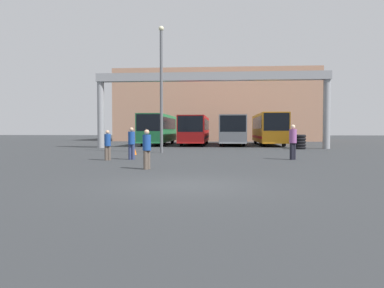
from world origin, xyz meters
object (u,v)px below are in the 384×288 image
object	(u,v)px
pedestrian_mid_left	(293,141)
bus_slot_1	(195,129)
bus_slot_0	(158,128)
tire_stack	(300,142)
pedestrian_mid_right	(147,148)
traffic_cone	(133,149)
bus_slot_3	(269,127)
lamp_post	(161,84)
pedestrian_near_right	(108,144)
pedestrian_near_center	(132,143)
bus_slot_2	(231,129)

from	to	relation	value
pedestrian_mid_left	bus_slot_1	bearing A→B (deg)	69.78
bus_slot_0	tire_stack	bearing A→B (deg)	-30.75
pedestrian_mid_right	tire_stack	world-z (taller)	pedestrian_mid_right
pedestrian_mid_right	traffic_cone	size ratio (longest dim) A/B	2.23
bus_slot_3	lamp_post	bearing A→B (deg)	-122.49
pedestrian_near_right	lamp_post	distance (m)	7.82
pedestrian_near_center	lamp_post	xyz separation A→B (m)	(0.63, 5.99, 3.80)
bus_slot_0	pedestrian_near_center	size ratio (longest dim) A/B	6.36
bus_slot_1	bus_slot_2	size ratio (longest dim) A/B	0.99
tire_stack	lamp_post	bearing A→B (deg)	-150.59
bus_slot_0	pedestrian_near_right	xyz separation A→B (m)	(0.84, -20.35, -0.97)
bus_slot_0	tire_stack	xyz separation A→B (m)	(13.17, -7.83, -1.21)
pedestrian_mid_left	pedestrian_mid_right	bearing A→B (deg)	179.77
pedestrian_mid_left	tire_stack	world-z (taller)	pedestrian_mid_left
bus_slot_0	lamp_post	distance (m)	14.33
bus_slot_0	pedestrian_mid_left	distance (m)	21.86
bus_slot_3	lamp_post	xyz separation A→B (m)	(-9.01, -14.14, 2.86)
bus_slot_0	pedestrian_near_right	distance (m)	20.39
bus_slot_0	bus_slot_3	xyz separation A→B (m)	(11.61, 0.36, 0.04)
pedestrian_near_right	pedestrian_mid_left	world-z (taller)	pedestrian_mid_left
pedestrian_near_center	pedestrian_mid_left	size ratio (longest dim) A/B	0.92
tire_stack	bus_slot_1	bearing A→B (deg)	137.92
bus_slot_0	bus_slot_3	bearing A→B (deg)	1.75
pedestrian_near_center	tire_stack	distance (m)	16.37
bus_slot_1	lamp_post	distance (m)	14.72
pedestrian_near_center	traffic_cone	size ratio (longest dim) A/B	2.39
bus_slot_1	bus_slot_2	distance (m)	3.87
pedestrian_mid_left	traffic_cone	distance (m)	9.99
bus_slot_0	lamp_post	bearing A→B (deg)	-79.32
bus_slot_3	bus_slot_2	bearing A→B (deg)	176.21
pedestrian_mid_left	traffic_cone	xyz separation A→B (m)	(-9.42, 3.26, -0.63)
bus_slot_2	tire_stack	xyz separation A→B (m)	(5.43, -8.45, -1.13)
pedestrian_near_right	traffic_cone	bearing A→B (deg)	-123.66
bus_slot_3	pedestrian_near_center	size ratio (longest dim) A/B	6.77
traffic_cone	tire_stack	world-z (taller)	tire_stack
pedestrian_near_center	bus_slot_2	bearing A→B (deg)	73.98
traffic_cone	lamp_post	bearing A→B (deg)	54.57
pedestrian_mid_left	lamp_post	world-z (taller)	lamp_post
bus_slot_1	bus_slot_0	bearing A→B (deg)	-171.76
bus_slot_3	pedestrian_near_right	bearing A→B (deg)	-117.48
bus_slot_2	bus_slot_3	world-z (taller)	bus_slot_3
pedestrian_near_right	lamp_post	size ratio (longest dim) A/B	0.18
bus_slot_1	pedestrian_mid_right	size ratio (longest dim) A/B	7.53
bus_slot_1	bus_slot_3	xyz separation A→B (m)	(7.74, -0.21, 0.14)
bus_slot_3	pedestrian_mid_right	xyz separation A→B (m)	(-7.83, -24.91, -1.00)
bus_slot_1	pedestrian_near_center	xyz separation A→B (m)	(-1.90, -20.34, -0.80)
bus_slot_1	tire_stack	distance (m)	12.58
lamp_post	pedestrian_mid_right	bearing A→B (deg)	-83.76
pedestrian_near_center	traffic_cone	xyz separation A→B (m)	(-0.85, 3.91, -0.55)
bus_slot_2	tire_stack	world-z (taller)	bus_slot_2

